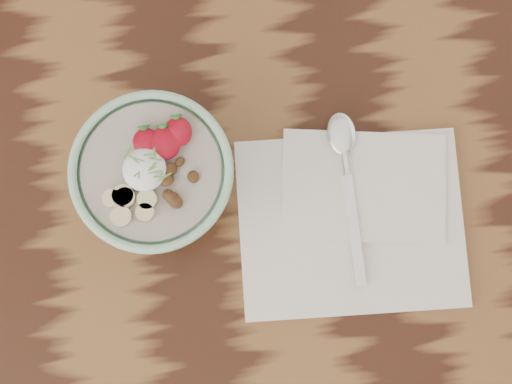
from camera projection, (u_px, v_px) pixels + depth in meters
table at (184, 165)px, 92.68cm from camera, size 160.00×90.00×75.00cm
breakfast_bowl at (156, 176)px, 77.14cm from camera, size 17.26×17.26×11.43cm
napkin at (353, 216)px, 81.77cm from camera, size 26.99×23.08×1.58cm
spoon at (345, 158)px, 81.32cm from camera, size 3.48×20.02×1.05cm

